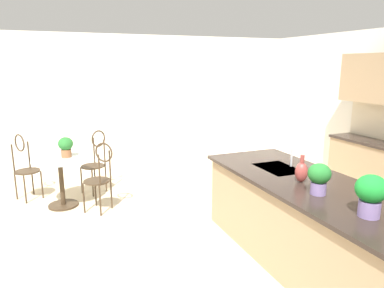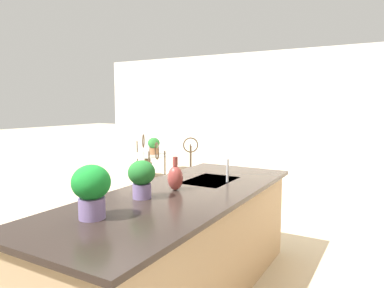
{
  "view_description": "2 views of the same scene",
  "coord_description": "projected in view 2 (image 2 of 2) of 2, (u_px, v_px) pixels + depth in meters",
  "views": [
    {
      "loc": [
        3.05,
        -1.59,
        2.12
      ],
      "look_at": [
        -1.24,
        0.15,
        1.06
      ],
      "focal_mm": 32.98,
      "sensor_mm": 36.0,
      "label": 1
    },
    {
      "loc": [
        2.73,
        2.36,
        1.65
      ],
      "look_at": [
        -1.04,
        0.2,
        1.16
      ],
      "focal_mm": 33.05,
      "sensor_mm": 36.0,
      "label": 2
    }
  ],
  "objects": [
    {
      "name": "ground_plane",
      "position": [
        127.0,
        262.0,
        3.71
      ],
      "size": [
        40.0,
        40.0,
        0.0
      ],
      "primitive_type": "plane",
      "color": "beige"
    },
    {
      "name": "wall_left_window",
      "position": [
        262.0,
        119.0,
        7.23
      ],
      "size": [
        0.12,
        7.8,
        2.7
      ],
      "primitive_type": "cube",
      "color": "silver",
      "rests_on": "ground"
    },
    {
      "name": "kitchen_island",
      "position": [
        180.0,
        245.0,
        2.98
      ],
      "size": [
        2.8,
        1.06,
        0.92
      ],
      "color": "tan",
      "rests_on": "ground"
    },
    {
      "name": "bistro_table",
      "position": [
        146.0,
        170.0,
        6.43
      ],
      "size": [
        0.8,
        0.8,
        0.74
      ],
      "color": "#3D2D1E",
      "rests_on": "ground"
    },
    {
      "name": "chair_near_window",
      "position": [
        143.0,
        157.0,
        7.16
      ],
      "size": [
        0.52,
        0.52,
        1.04
      ],
      "color": "#3D2D1E",
      "rests_on": "ground"
    },
    {
      "name": "chair_by_island",
      "position": [
        186.0,
        163.0,
        6.53
      ],
      "size": [
        0.53,
        0.53,
        1.04
      ],
      "color": "#3D2D1E",
      "rests_on": "ground"
    },
    {
      "name": "chair_toward_desk",
      "position": [
        156.0,
        170.0,
        5.8
      ],
      "size": [
        0.54,
        0.54,
        1.04
      ],
      "color": "#3D2D1E",
      "rests_on": "ground"
    },
    {
      "name": "sink_faucet",
      "position": [
        227.0,
        171.0,
        3.3
      ],
      "size": [
        0.02,
        0.02,
        0.22
      ],
      "primitive_type": "cylinder",
      "color": "#B2B5BA",
      "rests_on": "kitchen_island"
    },
    {
      "name": "potted_plant_on_table",
      "position": [
        154.0,
        145.0,
        6.41
      ],
      "size": [
        0.22,
        0.22,
        0.31
      ],
      "color": "#9E603D",
      "rests_on": "bistro_table"
    },
    {
      "name": "potted_plant_counter_far",
      "position": [
        91.0,
        188.0,
        2.24
      ],
      "size": [
        0.25,
        0.25,
        0.35
      ],
      "color": "#7A669E",
      "rests_on": "kitchen_island"
    },
    {
      "name": "potted_plant_counter_near",
      "position": [
        142.0,
        177.0,
        2.73
      ],
      "size": [
        0.21,
        0.21,
        0.3
      ],
      "color": "#7A669E",
      "rests_on": "kitchen_island"
    },
    {
      "name": "vase_on_counter",
      "position": [
        175.0,
        177.0,
        3.0
      ],
      "size": [
        0.13,
        0.13,
        0.29
      ],
      "color": "#993D38",
      "rests_on": "kitchen_island"
    }
  ]
}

